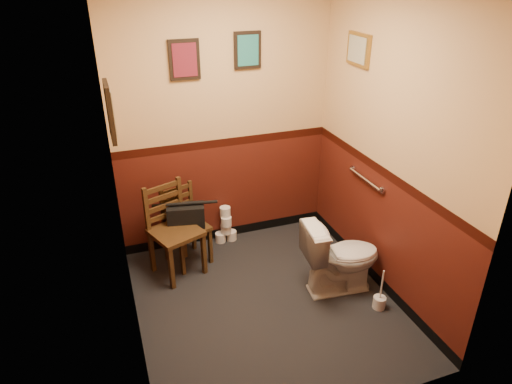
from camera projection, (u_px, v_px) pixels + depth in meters
floor at (265, 303)px, 4.08m from camera, size 2.20×2.40×0.00m
wall_back at (223, 119)px, 4.48m from camera, size 2.20×0.00×2.70m
wall_front at (346, 248)px, 2.47m from camera, size 2.20×0.00×2.70m
wall_left at (118, 186)px, 3.14m from camera, size 0.00×2.40×2.70m
wall_right at (390, 147)px, 3.81m from camera, size 0.00×2.40×2.70m
grab_bar at (365, 179)px, 4.19m from camera, size 0.05×0.56×0.06m
framed_print_back_a at (184, 60)px, 4.09m from camera, size 0.28×0.04×0.36m
framed_print_back_b at (248, 50)px, 4.25m from camera, size 0.26×0.04×0.34m
framed_print_left at (110, 112)px, 3.01m from camera, size 0.04×0.30×0.38m
framed_print_right at (358, 49)px, 3.99m from camera, size 0.04×0.34×0.28m
toilet at (341, 257)px, 4.12m from camera, size 0.74×0.46×0.70m
toilet_brush at (379, 302)px, 4.01m from camera, size 0.11×0.11×0.40m
chair_left at (173, 230)px, 4.33m from camera, size 0.55×0.55×0.91m
chair_right at (185, 226)px, 4.52m from camera, size 0.47×0.47×0.80m
handbag at (186, 216)px, 4.43m from camera, size 0.39×0.25×0.26m
tp_stack at (226, 227)px, 4.93m from camera, size 0.24×0.14×0.41m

